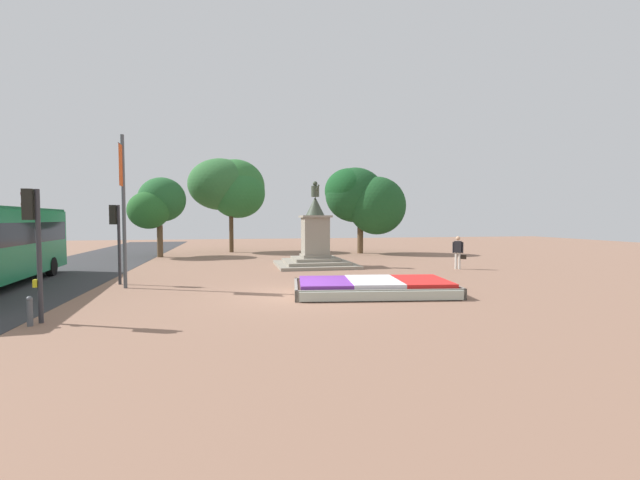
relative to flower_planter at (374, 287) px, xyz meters
The scene contains 11 objects.
ground_plane 2.85m from the flower_planter, behind, with size 86.80×86.80×0.00m, color #8C6651.
flower_planter is the anchor object (origin of this frame).
statue_monument 9.37m from the flower_planter, 92.49° to the left, with size 4.45×4.45×4.87m.
traffic_light_near_crossing 10.60m from the flower_planter, 166.32° to the right, with size 0.42×0.30×3.50m.
traffic_light_mid_block 10.83m from the flower_planter, 156.69° to the left, with size 0.41×0.30×3.30m.
banner_pole 10.15m from the flower_planter, 161.30° to the left, with size 0.14×0.69×5.99m.
pedestrian_with_handbag 9.39m from the flower_planter, 42.52° to the left, with size 0.62×0.52×1.78m.
kerb_bollard_mid_a 10.47m from the flower_planter, 164.72° to the right, with size 0.15×0.15×0.77m.
park_tree_far_left 20.54m from the flower_planter, 120.61° to the left, with size 3.82×4.24×5.70m.
park_tree_behind_statue 22.42m from the flower_planter, 103.80° to the left, with size 6.21×4.78×7.62m.
park_tree_far_right 18.44m from the flower_planter, 74.49° to the left, with size 6.13×4.94×6.71m.
Camera 1 is at (-2.16, -14.87, 2.74)m, focal length 24.00 mm.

